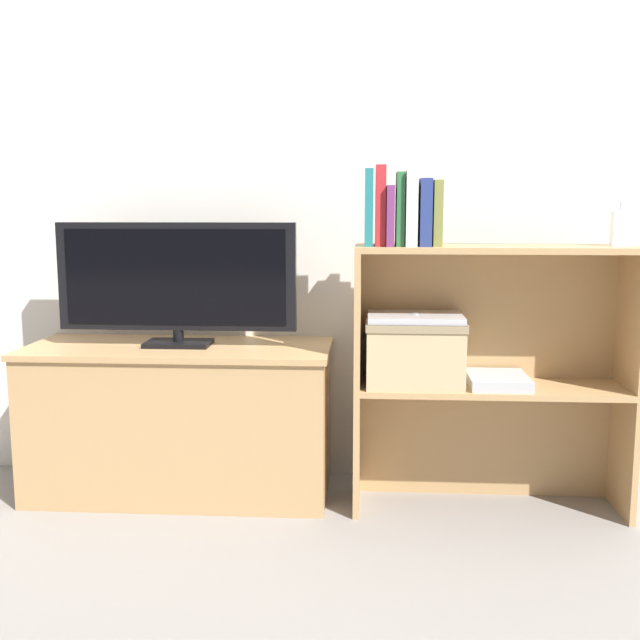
{
  "coord_description": "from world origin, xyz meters",
  "views": [
    {
      "loc": [
        0.16,
        -2.27,
        0.99
      ],
      "look_at": [
        0.0,
        0.13,
        0.63
      ],
      "focal_mm": 42.0,
      "sensor_mm": 36.0,
      "label": 1
    }
  ],
  "objects_px": {
    "book_navy": "(425,213)",
    "storage_basket_left": "(414,350)",
    "book_olive": "(437,213)",
    "book_plum": "(390,216)",
    "book_forest": "(400,209)",
    "laptop": "(415,317)",
    "tv": "(177,280)",
    "book_crimson": "(381,206)",
    "magazine_stack": "(497,380)",
    "tv_stand": "(181,419)",
    "book_teal": "(369,208)",
    "book_ivory": "(411,209)",
    "baby_monitor": "(620,229)"
  },
  "relations": [
    {
      "from": "book_plum",
      "to": "book_navy",
      "type": "xyz_separation_m",
      "value": [
        0.11,
        0.0,
        0.01
      ]
    },
    {
      "from": "book_teal",
      "to": "laptop",
      "type": "distance_m",
      "value": 0.38
    },
    {
      "from": "book_navy",
      "to": "storage_basket_left",
      "type": "bearing_deg",
      "value": 152.6
    },
    {
      "from": "tv_stand",
      "to": "book_forest",
      "type": "distance_m",
      "value": 1.04
    },
    {
      "from": "book_navy",
      "to": "book_forest",
      "type": "bearing_deg",
      "value": 180.0
    },
    {
      "from": "book_olive",
      "to": "book_plum",
      "type": "bearing_deg",
      "value": 180.0
    },
    {
      "from": "laptop",
      "to": "book_olive",
      "type": "bearing_deg",
      "value": -11.3
    },
    {
      "from": "tv_stand",
      "to": "book_teal",
      "type": "height_order",
      "value": "book_teal"
    },
    {
      "from": "baby_monitor",
      "to": "magazine_stack",
      "type": "distance_m",
      "value": 0.61
    },
    {
      "from": "book_ivory",
      "to": "storage_basket_left",
      "type": "relative_size",
      "value": 0.73
    },
    {
      "from": "magazine_stack",
      "to": "book_navy",
      "type": "bearing_deg",
      "value": -176.36
    },
    {
      "from": "tv",
      "to": "storage_basket_left",
      "type": "xyz_separation_m",
      "value": [
        0.8,
        -0.09,
        -0.21
      ]
    },
    {
      "from": "book_plum",
      "to": "book_olive",
      "type": "bearing_deg",
      "value": 0.0
    },
    {
      "from": "tv",
      "to": "magazine_stack",
      "type": "distance_m",
      "value": 1.11
    },
    {
      "from": "book_plum",
      "to": "book_crimson",
      "type": "bearing_deg",
      "value": 180.0
    },
    {
      "from": "book_crimson",
      "to": "book_navy",
      "type": "relative_size",
      "value": 1.2
    },
    {
      "from": "tv_stand",
      "to": "magazine_stack",
      "type": "bearing_deg",
      "value": -4.53
    },
    {
      "from": "book_plum",
      "to": "storage_basket_left",
      "type": "height_order",
      "value": "book_plum"
    },
    {
      "from": "book_teal",
      "to": "baby_monitor",
      "type": "bearing_deg",
      "value": 1.99
    },
    {
      "from": "storage_basket_left",
      "to": "book_navy",
      "type": "bearing_deg",
      "value": -27.4
    },
    {
      "from": "baby_monitor",
      "to": "book_plum",
      "type": "bearing_deg",
      "value": -177.83
    },
    {
      "from": "book_plum",
      "to": "magazine_stack",
      "type": "xyz_separation_m",
      "value": [
        0.35,
        0.02,
        -0.53
      ]
    },
    {
      "from": "book_plum",
      "to": "magazine_stack",
      "type": "height_order",
      "value": "book_plum"
    },
    {
      "from": "book_forest",
      "to": "baby_monitor",
      "type": "xyz_separation_m",
      "value": [
        0.68,
        0.03,
        -0.06
      ]
    },
    {
      "from": "tv_stand",
      "to": "book_olive",
      "type": "relative_size",
      "value": 5.1
    },
    {
      "from": "tv",
      "to": "book_crimson",
      "type": "relative_size",
      "value": 3.24
    },
    {
      "from": "laptop",
      "to": "tv_stand",
      "type": "bearing_deg",
      "value": 173.69
    },
    {
      "from": "book_crimson",
      "to": "book_ivory",
      "type": "xyz_separation_m",
      "value": [
        0.09,
        0.0,
        -0.01
      ]
    },
    {
      "from": "book_navy",
      "to": "magazine_stack",
      "type": "relative_size",
      "value": 0.95
    },
    {
      "from": "book_forest",
      "to": "laptop",
      "type": "distance_m",
      "value": 0.35
    },
    {
      "from": "book_crimson",
      "to": "book_olive",
      "type": "distance_m",
      "value": 0.18
    },
    {
      "from": "book_plum",
      "to": "tv_stand",
      "type": "bearing_deg",
      "value": 171.99
    },
    {
      "from": "baby_monitor",
      "to": "storage_basket_left",
      "type": "bearing_deg",
      "value": -178.64
    },
    {
      "from": "book_forest",
      "to": "book_crimson",
      "type": "bearing_deg",
      "value": 180.0
    },
    {
      "from": "book_teal",
      "to": "baby_monitor",
      "type": "relative_size",
      "value": 1.74
    },
    {
      "from": "magazine_stack",
      "to": "book_crimson",
      "type": "bearing_deg",
      "value": -177.67
    },
    {
      "from": "tv",
      "to": "storage_basket_left",
      "type": "distance_m",
      "value": 0.83
    },
    {
      "from": "tv_stand",
      "to": "laptop",
      "type": "xyz_separation_m",
      "value": [
        0.8,
        -0.09,
        0.38
      ]
    },
    {
      "from": "book_forest",
      "to": "book_ivory",
      "type": "xyz_separation_m",
      "value": [
        0.03,
        0.0,
        0.0
      ]
    },
    {
      "from": "book_plum",
      "to": "book_teal",
      "type": "bearing_deg",
      "value": 180.0
    },
    {
      "from": "book_ivory",
      "to": "laptop",
      "type": "relative_size",
      "value": 0.76
    },
    {
      "from": "book_ivory",
      "to": "magazine_stack",
      "type": "bearing_deg",
      "value": 3.09
    },
    {
      "from": "book_teal",
      "to": "storage_basket_left",
      "type": "height_order",
      "value": "book_teal"
    },
    {
      "from": "tv_stand",
      "to": "magazine_stack",
      "type": "relative_size",
      "value": 4.71
    },
    {
      "from": "magazine_stack",
      "to": "storage_basket_left",
      "type": "bearing_deg",
      "value": -179.26
    },
    {
      "from": "storage_basket_left",
      "to": "laptop",
      "type": "bearing_deg",
      "value": -90.0
    },
    {
      "from": "tv_stand",
      "to": "tv",
      "type": "relative_size",
      "value": 1.28
    },
    {
      "from": "storage_basket_left",
      "to": "magazine_stack",
      "type": "bearing_deg",
      "value": 0.74
    },
    {
      "from": "book_crimson",
      "to": "laptop",
      "type": "height_order",
      "value": "book_crimson"
    },
    {
      "from": "baby_monitor",
      "to": "laptop",
      "type": "height_order",
      "value": "baby_monitor"
    }
  ]
}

